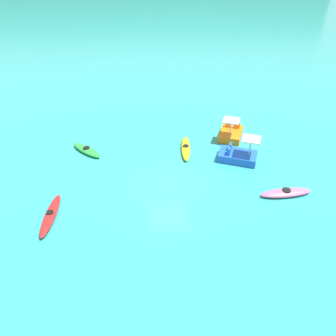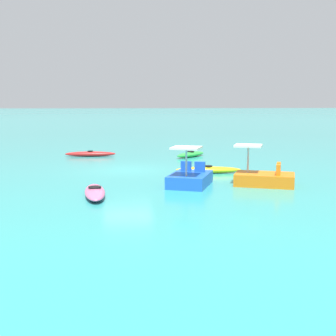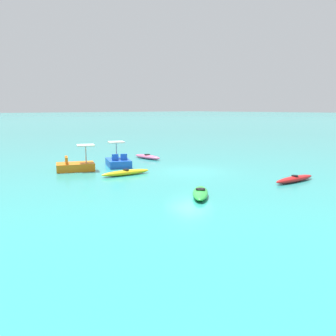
% 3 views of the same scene
% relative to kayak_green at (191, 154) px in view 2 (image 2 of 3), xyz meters
% --- Properties ---
extents(ground_plane, '(600.00, 600.00, 0.00)m').
position_rel_kayak_green_xyz_m(ground_plane, '(5.08, -4.25, -0.16)').
color(ground_plane, teal).
extents(kayak_green, '(2.35, 2.43, 0.37)m').
position_rel_kayak_green_xyz_m(kayak_green, '(0.00, 0.00, 0.00)').
color(kayak_green, green).
rests_on(kayak_green, ground_plane).
extents(kayak_pink, '(2.94, 0.88, 0.37)m').
position_rel_kayak_green_xyz_m(kayak_pink, '(11.51, -5.74, -0.00)').
color(kayak_pink, pink).
rests_on(kayak_pink, ground_plane).
extents(kayak_yellow, '(0.97, 3.24, 0.37)m').
position_rel_kayak_green_xyz_m(kayak_yellow, '(6.67, -0.38, -0.00)').
color(kayak_yellow, yellow).
rests_on(kayak_yellow, ground_plane).
extents(kayak_red, '(0.79, 3.25, 0.37)m').
position_rel_kayak_green_xyz_m(kayak_red, '(-1.10, -6.36, -0.00)').
color(kayak_red, red).
rests_on(kayak_red, ground_plane).
extents(pedal_boat_orange, '(2.32, 2.80, 1.68)m').
position_rel_kayak_green_xyz_m(pedal_boat_orange, '(10.18, 1.18, 0.17)').
color(pedal_boat_orange, orange).
rests_on(pedal_boat_orange, ground_plane).
extents(pedal_boat_blue, '(2.80, 2.33, 1.68)m').
position_rel_kayak_green_xyz_m(pedal_boat_blue, '(9.84, -1.89, 0.17)').
color(pedal_boat_blue, blue).
rests_on(pedal_boat_blue, ground_plane).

